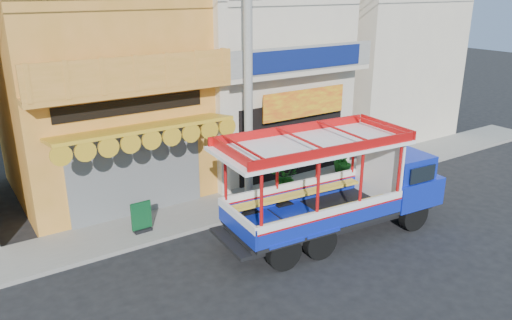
{
  "coord_description": "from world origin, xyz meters",
  "views": [
    {
      "loc": [
        -8.86,
        -8.94,
        6.88
      ],
      "look_at": [
        -1.26,
        2.5,
        2.07
      ],
      "focal_mm": 35.0,
      "sensor_mm": 36.0,
      "label": 1
    }
  ],
  "objects_px": {
    "green_sign": "(142,219)",
    "potted_plant_c": "(341,159)",
    "utility_pole": "(252,53)",
    "songthaew_truck": "(348,183)",
    "potted_plant_a": "(285,177)",
    "potted_plant_b": "(344,162)"
  },
  "relations": [
    {
      "from": "potted_plant_c",
      "to": "utility_pole",
      "type": "bearing_deg",
      "value": -35.28
    },
    {
      "from": "potted_plant_a",
      "to": "potted_plant_c",
      "type": "bearing_deg",
      "value": -15.29
    },
    {
      "from": "green_sign",
      "to": "potted_plant_a",
      "type": "distance_m",
      "value": 5.17
    },
    {
      "from": "green_sign",
      "to": "potted_plant_b",
      "type": "distance_m",
      "value": 8.02
    },
    {
      "from": "potted_plant_a",
      "to": "potted_plant_b",
      "type": "distance_m",
      "value": 2.85
    },
    {
      "from": "songthaew_truck",
      "to": "potted_plant_b",
      "type": "xyz_separation_m",
      "value": [
        2.91,
        3.23,
        -0.89
      ]
    },
    {
      "from": "potted_plant_c",
      "to": "green_sign",
      "type": "bearing_deg",
      "value": -43.21
    },
    {
      "from": "songthaew_truck",
      "to": "potted_plant_b",
      "type": "height_order",
      "value": "songthaew_truck"
    },
    {
      "from": "potted_plant_b",
      "to": "green_sign",
      "type": "bearing_deg",
      "value": 69.99
    },
    {
      "from": "green_sign",
      "to": "potted_plant_c",
      "type": "bearing_deg",
      "value": 3.51
    },
    {
      "from": "potted_plant_a",
      "to": "utility_pole",
      "type": "bearing_deg",
      "value": 171.81
    },
    {
      "from": "songthaew_truck",
      "to": "potted_plant_b",
      "type": "bearing_deg",
      "value": 48.03
    },
    {
      "from": "songthaew_truck",
      "to": "potted_plant_a",
      "type": "bearing_deg",
      "value": 88.91
    },
    {
      "from": "utility_pole",
      "to": "green_sign",
      "type": "distance_m",
      "value": 5.77
    },
    {
      "from": "potted_plant_b",
      "to": "potted_plant_c",
      "type": "distance_m",
      "value": 0.41
    },
    {
      "from": "potted_plant_c",
      "to": "potted_plant_b",
      "type": "bearing_deg",
      "value": 15.46
    },
    {
      "from": "utility_pole",
      "to": "potted_plant_c",
      "type": "height_order",
      "value": "utility_pole"
    },
    {
      "from": "songthaew_truck",
      "to": "green_sign",
      "type": "bearing_deg",
      "value": 148.89
    },
    {
      "from": "green_sign",
      "to": "potted_plant_c",
      "type": "distance_m",
      "value": 8.22
    },
    {
      "from": "songthaew_truck",
      "to": "potted_plant_c",
      "type": "height_order",
      "value": "songthaew_truck"
    },
    {
      "from": "green_sign",
      "to": "potted_plant_b",
      "type": "relative_size",
      "value": 0.89
    },
    {
      "from": "songthaew_truck",
      "to": "potted_plant_c",
      "type": "distance_m",
      "value": 4.83
    }
  ]
}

